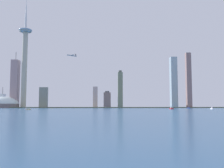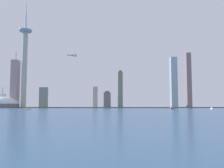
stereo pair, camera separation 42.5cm
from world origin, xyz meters
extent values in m
plane|color=#2D567F|center=(0.00, 0.00, 0.00)|extent=(6000.00, 6000.00, 0.00)
cube|color=#556147|center=(0.00, 466.39, 1.40)|extent=(987.67, 46.95, 2.80)
cylinder|color=#B2AE9D|center=(-249.51, 486.17, 129.48)|extent=(16.92, 16.92, 258.96)
ellipsoid|color=#8AA3BC|center=(-249.51, 486.17, 258.96)|extent=(43.23, 43.23, 12.19)
torus|color=#B2AE9D|center=(-249.51, 486.17, 254.69)|extent=(39.18, 39.18, 2.44)
cone|color=silver|center=(-249.51, 486.17, 318.80)|extent=(8.46, 8.46, 107.49)
cylinder|color=slate|center=(-309.54, 478.00, 6.56)|extent=(95.41, 95.41, 13.12)
ellipsoid|color=silver|center=(-309.54, 478.00, 13.12)|extent=(90.64, 90.64, 46.31)
cube|color=#96ADBA|center=(255.89, 522.56, 88.17)|extent=(21.81, 25.69, 176.33)
cube|color=#A88A8D|center=(-282.28, 496.68, 79.53)|extent=(22.91, 26.92, 159.06)
cylinder|color=#4C4C51|center=(-282.28, 496.68, 172.85)|extent=(1.60, 1.60, 27.58)
cube|color=gray|center=(71.26, 551.02, 63.10)|extent=(16.89, 21.14, 126.20)
cube|color=#585F57|center=(71.26, 551.02, 129.47)|extent=(10.13, 12.68, 6.53)
cube|color=gray|center=(287.24, 459.38, 89.20)|extent=(15.81, 15.43, 178.41)
cube|color=#C2AAA7|center=(-15.30, 496.82, 35.06)|extent=(14.60, 19.69, 70.12)
cube|color=slate|center=(24.61, 568.37, 27.28)|extent=(25.37, 22.99, 54.57)
cube|color=#585B60|center=(24.61, 568.37, 57.17)|extent=(15.22, 13.79, 5.21)
cube|color=#B1BBC7|center=(-339.58, 539.25, 23.61)|extent=(13.00, 23.89, 47.22)
cylinder|color=#4C4C51|center=(-339.58, 539.25, 59.20)|extent=(1.60, 1.60, 23.97)
cube|color=gray|center=(-187.28, 498.02, 34.06)|extent=(26.66, 14.88, 68.12)
cube|color=beige|center=(-121.73, 134.03, 0.84)|extent=(9.69, 18.15, 1.68)
cube|color=#91AAA5|center=(-121.73, 134.03, 2.80)|extent=(6.02, 8.29, 2.23)
cube|color=#23438E|center=(243.67, 336.62, 0.93)|extent=(9.30, 9.98, 1.86)
cube|color=#372B4D|center=(243.67, 336.62, 3.20)|extent=(4.87, 5.05, 2.68)
cube|color=white|center=(246.16, 195.49, 1.10)|extent=(4.12, 9.61, 2.19)
cube|color=#A395A2|center=(246.16, 195.49, 3.55)|extent=(2.56, 4.33, 2.71)
cylinder|color=silver|center=(246.16, 195.49, 7.51)|extent=(0.24, 0.24, 5.22)
cube|color=white|center=(-144.76, 189.52, 0.63)|extent=(4.61, 9.82, 1.25)
cube|color=#A49D9D|center=(-144.76, 189.52, 2.32)|extent=(2.71, 4.47, 2.14)
cube|color=red|center=(164.58, 214.34, 0.99)|extent=(5.78, 15.40, 1.99)
cube|color=#9BA39C|center=(164.58, 214.34, 3.12)|extent=(4.01, 6.79, 2.26)
cone|color=yellow|center=(-106.10, 257.41, 0.75)|extent=(1.59, 1.59, 1.51)
cylinder|color=#ACB3BB|center=(-90.84, 465.96, 169.70)|extent=(29.31, 22.76, 3.76)
sphere|color=#ACB3BB|center=(-104.39, 456.10, 169.70)|extent=(3.76, 3.76, 3.76)
cube|color=#ACB3BB|center=(-90.84, 465.96, 171.39)|extent=(21.46, 27.48, 0.50)
cube|color=#ACB3BB|center=(-79.46, 474.24, 170.26)|extent=(8.61, 10.41, 0.40)
cube|color=#2D333D|center=(-79.46, 474.24, 174.08)|extent=(2.49, 2.00, 5.00)
camera|label=1|loc=(21.09, -324.14, 8.73)|focal=39.44mm
camera|label=2|loc=(21.52, -324.15, 8.73)|focal=39.44mm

